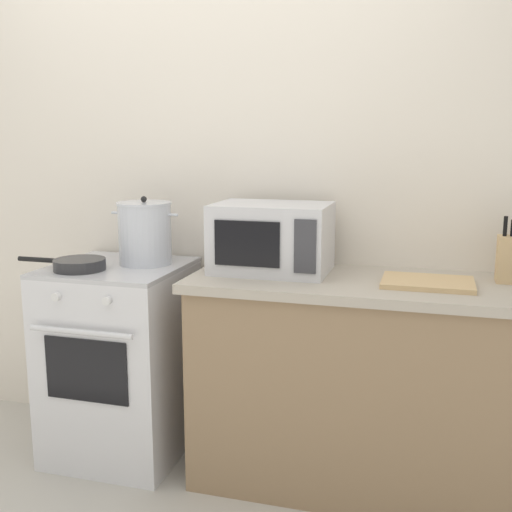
{
  "coord_description": "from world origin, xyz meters",
  "views": [
    {
      "loc": [
        1.04,
        -1.91,
        1.5
      ],
      "look_at": [
        0.32,
        0.6,
        1.0
      ],
      "focal_mm": 43.46,
      "sensor_mm": 36.0,
      "label": 1
    }
  ],
  "objects_px": {
    "stock_pot": "(145,233)",
    "cutting_board": "(428,282)",
    "frying_pan": "(78,264)",
    "microwave": "(272,238)",
    "stove": "(121,360)"
  },
  "relations": [
    {
      "from": "stock_pot",
      "to": "microwave",
      "type": "bearing_deg",
      "value": 0.16
    },
    {
      "from": "frying_pan",
      "to": "microwave",
      "type": "distance_m",
      "value": 0.87
    },
    {
      "from": "stove",
      "to": "stock_pot",
      "type": "relative_size",
      "value": 2.75
    },
    {
      "from": "cutting_board",
      "to": "microwave",
      "type": "bearing_deg",
      "value": 173.33
    },
    {
      "from": "frying_pan",
      "to": "cutting_board",
      "type": "relative_size",
      "value": 1.19
    },
    {
      "from": "stock_pot",
      "to": "cutting_board",
      "type": "bearing_deg",
      "value": -3.42
    },
    {
      "from": "microwave",
      "to": "cutting_board",
      "type": "xyz_separation_m",
      "value": [
        0.67,
        -0.08,
        -0.14
      ]
    },
    {
      "from": "stock_pot",
      "to": "cutting_board",
      "type": "height_order",
      "value": "stock_pot"
    },
    {
      "from": "stock_pot",
      "to": "frying_pan",
      "type": "distance_m",
      "value": 0.33
    },
    {
      "from": "microwave",
      "to": "cutting_board",
      "type": "relative_size",
      "value": 1.39
    },
    {
      "from": "stock_pot",
      "to": "microwave",
      "type": "distance_m",
      "value": 0.61
    },
    {
      "from": "stove",
      "to": "cutting_board",
      "type": "distance_m",
      "value": 1.47
    },
    {
      "from": "frying_pan",
      "to": "microwave",
      "type": "xyz_separation_m",
      "value": [
        0.84,
        0.21,
        0.12
      ]
    },
    {
      "from": "stove",
      "to": "stock_pot",
      "type": "xyz_separation_m",
      "value": [
        0.11,
        0.08,
        0.6
      ]
    },
    {
      "from": "microwave",
      "to": "cutting_board",
      "type": "distance_m",
      "value": 0.69
    }
  ]
}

